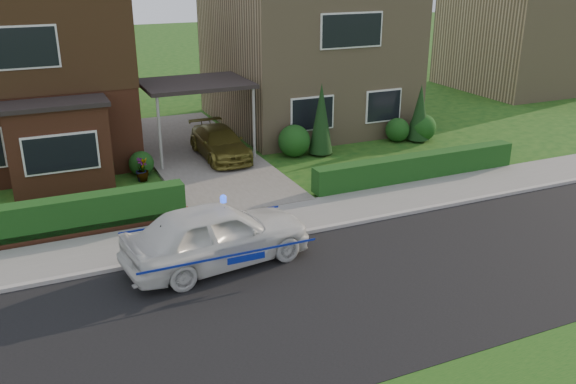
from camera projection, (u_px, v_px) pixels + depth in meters
ground at (340, 292)px, 13.48m from camera, size 120.00×120.00×0.00m
road at (340, 292)px, 13.48m from camera, size 60.00×6.00×0.02m
kerb at (284, 236)px, 16.05m from camera, size 60.00×0.16×0.12m
sidewalk at (269, 222)px, 16.95m from camera, size 60.00×2.00×0.10m
driveway at (199, 154)px, 22.82m from camera, size 3.80×12.00×0.12m
house_left at (14, 51)px, 21.74m from camera, size 7.50×9.53×7.25m
house_right at (305, 38)px, 26.29m from camera, size 7.50×8.06×7.25m
carport_link at (195, 85)px, 21.85m from camera, size 3.80×3.00×2.77m
dwarf_wall at (44, 237)px, 15.71m from camera, size 7.70×0.25×0.36m
hedge_left at (44, 241)px, 15.90m from camera, size 7.50×0.55×0.90m
hedge_right at (416, 180)px, 20.24m from camera, size 7.50×0.55×0.80m
shrub_left_mid at (93, 165)px, 19.63m from camera, size 1.32×1.32×1.32m
shrub_left_near at (141, 163)px, 20.58m from camera, size 0.84×0.84×0.84m
shrub_right_near at (294, 141)px, 22.48m from camera, size 1.20×1.20×1.20m
shrub_right_mid at (397, 130)px, 24.37m from camera, size 0.96×0.96×0.96m
shrub_right_far at (423, 128)px, 24.47m from camera, size 1.08×1.08×1.08m
conifer_a at (321, 121)px, 22.44m from camera, size 0.90×0.90×2.60m
conifer_b at (420, 114)px, 24.19m from camera, size 0.90×0.90×2.20m
neighbour_right at (519, 41)px, 33.79m from camera, size 6.50×7.00×5.20m
police_car at (217, 235)px, 14.47m from camera, size 4.15×4.71×1.70m
driveway_car at (220, 143)px, 22.06m from camera, size 1.50×3.68×1.07m
potted_plant_a at (28, 185)px, 18.65m from camera, size 0.49×0.39×0.83m
potted_plant_b at (142, 170)px, 20.05m from camera, size 0.53×0.49×0.78m
potted_plant_c at (142, 170)px, 20.05m from camera, size 0.60×0.60×0.78m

